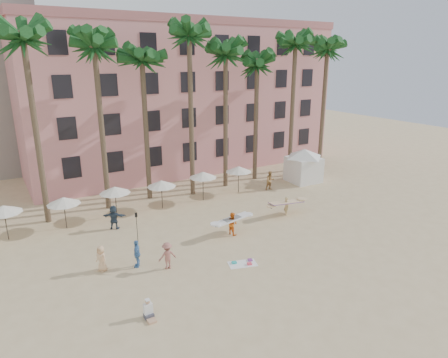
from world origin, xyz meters
TOP-DOWN VIEW (x-y plane):
  - ground at (0.00, 0.00)m, footprint 120.00×120.00m
  - pink_hotel at (7.00, 26.00)m, footprint 35.00×14.00m
  - palm_row at (0.51, 15.00)m, footprint 44.40×5.40m
  - umbrella_row at (-3.00, 12.50)m, footprint 22.50×2.70m
  - cabana at (14.78, 12.01)m, footprint 4.76×4.76m
  - beach_towel at (-0.43, 0.71)m, footprint 2.02×1.49m
  - carrier_yellow at (7.22, 5.64)m, footprint 3.25×0.81m
  - carrier_white at (1.34, 4.83)m, footprint 3.08×1.00m
  - beachgoers at (-2.56, 7.36)m, footprint 19.34×9.64m
  - paddle at (-5.09, 7.32)m, footprint 0.18×0.04m
  - seated_man at (-7.61, -1.41)m, footprint 0.46×0.80m

SIDE VIEW (x-z plane):
  - ground at x=0.00m, z-range 0.00..0.00m
  - beach_towel at x=-0.43m, z-range -0.04..0.10m
  - seated_man at x=-7.61m, z-range -0.16..0.88m
  - beachgoers at x=-2.56m, z-range -0.04..1.87m
  - carrier_white at x=1.34m, z-range 0.07..1.79m
  - carrier_yellow at x=7.22m, z-range 0.13..1.75m
  - paddle at x=-5.09m, z-range 0.30..2.52m
  - cabana at x=14.78m, z-range 0.32..3.82m
  - umbrella_row at x=-3.00m, z-range 0.97..3.69m
  - pink_hotel at x=7.00m, z-range 0.00..16.00m
  - palm_row at x=0.51m, z-range 4.82..21.12m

